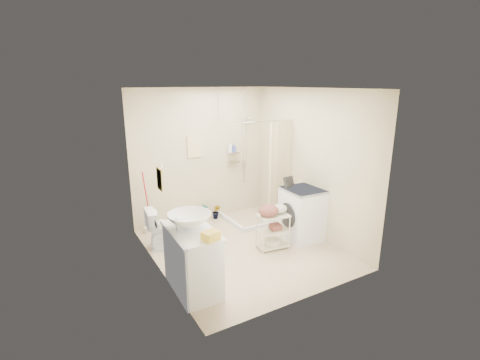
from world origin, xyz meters
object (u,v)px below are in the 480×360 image
object	(u,v)px
vanity	(193,260)
laundry_rack	(273,228)
toilet	(168,227)
washing_machine	(303,214)

from	to	relation	value
vanity	laundry_rack	distance (m)	1.69
vanity	toilet	world-z (taller)	vanity
washing_machine	laundry_rack	world-z (taller)	washing_machine
washing_machine	vanity	bearing A→B (deg)	-164.02
toilet	vanity	bearing A→B (deg)	-179.30
vanity	washing_machine	xyz separation A→B (m)	(2.30, 0.52, 0.03)
toilet	washing_machine	size ratio (longest dim) A/B	0.77
washing_machine	laundry_rack	distance (m)	0.69
toilet	laundry_rack	distance (m)	1.76
vanity	washing_machine	bearing A→B (deg)	14.58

